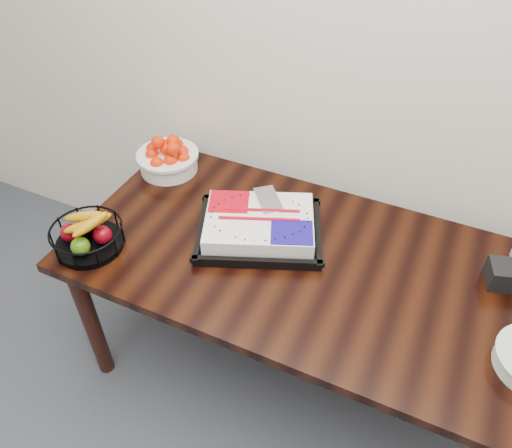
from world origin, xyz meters
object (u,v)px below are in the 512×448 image
at_px(table, 305,275).
at_px(fruit_basket, 87,235).
at_px(tangerine_bowl, 167,155).
at_px(napkin_box, 505,275).
at_px(cake_tray, 259,226).

bearing_deg(table, fruit_basket, -159.77).
bearing_deg(tangerine_bowl, table, -19.26).
bearing_deg(napkin_box, cake_tray, -171.34).
relative_size(table, fruit_basket, 6.61).
bearing_deg(napkin_box, table, -164.70).
bearing_deg(table, napkin_box, 15.30).
distance_m(tangerine_bowl, fruit_basket, 0.56).
height_order(table, fruit_basket, fruit_basket).
height_order(fruit_basket, napkin_box, fruit_basket).
relative_size(table, napkin_box, 15.12).
relative_size(cake_tray, fruit_basket, 2.13).
xyz_separation_m(tangerine_bowl, napkin_box, (1.45, -0.09, -0.03)).
relative_size(fruit_basket, napkin_box, 2.29).
xyz_separation_m(fruit_basket, napkin_box, (1.45, 0.47, -0.02)).
height_order(cake_tray, tangerine_bowl, tangerine_bowl).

